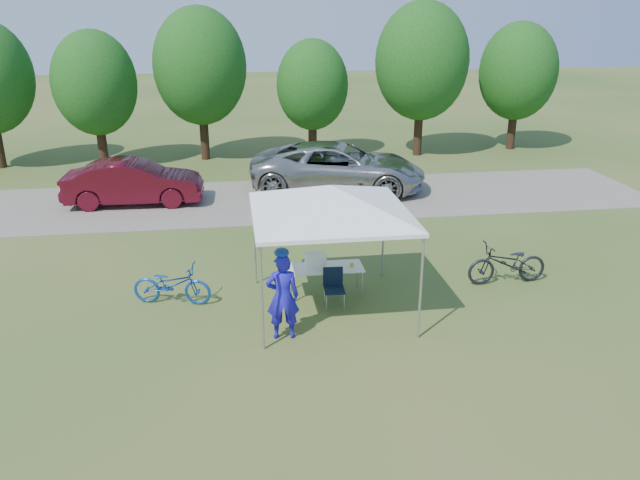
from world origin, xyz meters
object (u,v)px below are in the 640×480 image
object	(u,v)px
folding_chair	(334,284)
sedan	(134,182)
cyclist	(283,297)
bike_dark	(507,263)
folding_table	(325,269)
bike_blue	(172,284)
minivan	(338,167)
cooler	(316,260)

from	to	relation	value
folding_chair	sedan	world-z (taller)	sedan
cyclist	sedan	bearing A→B (deg)	-64.89
folding_chair	bike_dark	bearing A→B (deg)	10.37
folding_chair	sedan	distance (m)	9.60
folding_table	bike_dark	world-z (taller)	bike_dark
folding_table	folding_chair	world-z (taller)	folding_chair
folding_table	bike_blue	distance (m)	3.33
folding_table	cyclist	bearing A→B (deg)	-121.87
folding_chair	minivan	size ratio (longest dim) A/B	0.14
bike_dark	cooler	bearing A→B (deg)	-90.65
folding_table	cyclist	size ratio (longest dim) A/B	0.96
bike_blue	minivan	bearing A→B (deg)	-18.79
cyclist	sedan	distance (m)	10.13
folding_chair	folding_table	bearing A→B (deg)	106.07
folding_table	folding_chair	bearing A→B (deg)	-76.86
minivan	sedan	xyz separation A→B (m)	(-6.77, -0.58, -0.11)
minivan	bike_blue	bearing A→B (deg)	161.31
cooler	cyclist	size ratio (longest dim) A/B	0.26
bike_dark	bike_blue	bearing A→B (deg)	-91.48
folding_table	minivan	world-z (taller)	minivan
bike_blue	folding_table	bearing A→B (deg)	-78.30
cyclist	minivan	size ratio (longest dim) A/B	0.29
cyclist	bike_dark	xyz separation A→B (m)	(5.35, 1.77, -0.38)
folding_chair	sedan	bearing A→B (deg)	125.65
minivan	folding_chair	bearing A→B (deg)	-177.17
folding_chair	minivan	bearing A→B (deg)	82.58
cyclist	minivan	xyz separation A→B (m)	(2.77, 9.88, -0.03)
folding_table	cyclist	xyz separation A→B (m)	(-1.08, -1.73, 0.23)
cooler	sedan	bearing A→B (deg)	122.71
folding_chair	cooler	distance (m)	0.70
bike_blue	sedan	distance (m)	7.70
bike_dark	sedan	xyz separation A→B (m)	(-9.34, 7.53, 0.24)
folding_chair	cyclist	xyz separation A→B (m)	(-1.19, -1.23, 0.38)
minivan	bike_dark	bearing A→B (deg)	-149.20
cyclist	folding_chair	bearing A→B (deg)	-132.23
cyclist	sedan	size ratio (longest dim) A/B	0.40
cooler	sedan	world-z (taller)	sedan
minivan	cyclist	bearing A→B (deg)	177.51
bike_dark	sedan	world-z (taller)	sedan
bike_blue	cyclist	bearing A→B (deg)	-115.80
bike_dark	minivan	size ratio (longest dim) A/B	0.32
folding_table	cooler	xyz separation A→B (m)	(-0.21, 0.00, 0.21)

